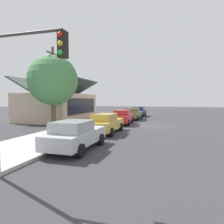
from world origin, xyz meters
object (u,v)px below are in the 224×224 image
object	(u,v)px
car_silver	(76,135)
car_olive	(133,114)
car_navy	(139,111)
shade_tree	(53,80)
car_mustard	(106,123)
traffic_light_main	(21,75)
fire_hydrant_red	(122,116)
car_cherry	(123,117)
utility_pole_wooden	(53,86)

from	to	relation	value
car_silver	car_olive	bearing A→B (deg)	0.44
car_navy	shade_tree	bearing A→B (deg)	160.33
car_mustard	car_navy	world-z (taller)	same
car_silver	car_olive	size ratio (longest dim) A/B	0.98
traffic_light_main	fire_hydrant_red	size ratio (longest dim) A/B	7.32
car_silver	fire_hydrant_red	size ratio (longest dim) A/B	6.36
car_cherry	car_olive	distance (m)	5.54
car_silver	utility_pole_wooden	bearing A→B (deg)	40.13
car_navy	fire_hydrant_red	size ratio (longest dim) A/B	6.84
car_olive	traffic_light_main	distance (m)	21.55
car_cherry	traffic_light_main	size ratio (longest dim) A/B	0.86
car_cherry	car_olive	bearing A→B (deg)	-4.24
car_cherry	utility_pole_wooden	bearing A→B (deg)	129.62
car_silver	shade_tree	size ratio (longest dim) A/B	0.66
utility_pole_wooden	fire_hydrant_red	size ratio (longest dim) A/B	10.56
car_olive	car_navy	bearing A→B (deg)	1.87
car_olive	shade_tree	size ratio (longest dim) A/B	0.67
car_silver	fire_hydrant_red	xyz separation A→B (m)	(17.46, 1.52, -0.32)
car_mustard	utility_pole_wooden	size ratio (longest dim) A/B	0.64
fire_hydrant_red	traffic_light_main	bearing A→B (deg)	-175.62
car_cherry	car_silver	bearing A→B (deg)	177.67
utility_pole_wooden	car_cherry	bearing A→B (deg)	-47.65
car_cherry	utility_pole_wooden	size ratio (longest dim) A/B	0.60
traffic_light_main	utility_pole_wooden	size ratio (longest dim) A/B	0.69
car_cherry	car_olive	world-z (taller)	same
car_olive	shade_tree	bearing A→B (deg)	152.24
traffic_light_main	utility_pole_wooden	xyz separation A→B (m)	(10.89, 5.66, 0.44)
utility_pole_wooden	fire_hydrant_red	world-z (taller)	utility_pole_wooden
car_olive	shade_tree	xyz separation A→B (m)	(-10.35, 5.70, 3.67)
car_silver	car_mustard	distance (m)	5.63
car_silver	shade_tree	bearing A→B (deg)	40.17
car_mustard	fire_hydrant_red	size ratio (longest dim) A/B	6.77
shade_tree	utility_pole_wooden	bearing A→B (deg)	-138.69
car_olive	car_navy	xyz separation A→B (m)	(5.71, 0.08, 0.00)
utility_pole_wooden	car_silver	bearing A→B (deg)	-140.52
traffic_light_main	car_silver	bearing A→B (deg)	1.95
car_mustard	shade_tree	bearing A→B (deg)	77.88
car_silver	traffic_light_main	bearing A→B (deg)	-177.40
car_silver	utility_pole_wooden	distance (m)	9.22
car_cherry	fire_hydrant_red	world-z (taller)	car_cherry
car_cherry	fire_hydrant_red	size ratio (longest dim) A/B	6.32
shade_tree	fire_hydrant_red	bearing A→B (deg)	-21.21
car_mustard	car_navy	bearing A→B (deg)	-0.15
traffic_light_main	fire_hydrant_red	xyz separation A→B (m)	(21.65, 1.66, -2.99)
utility_pole_wooden	car_olive	bearing A→B (deg)	-28.00
car_mustard	utility_pole_wooden	world-z (taller)	utility_pole_wooden
car_navy	traffic_light_main	size ratio (longest dim) A/B	0.93
car_silver	car_mustard	bearing A→B (deg)	1.68
car_cherry	car_navy	size ratio (longest dim) A/B	0.92
car_olive	fire_hydrant_red	xyz separation A→B (m)	(0.27, 1.58, -0.32)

